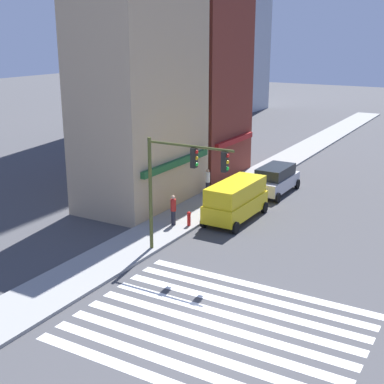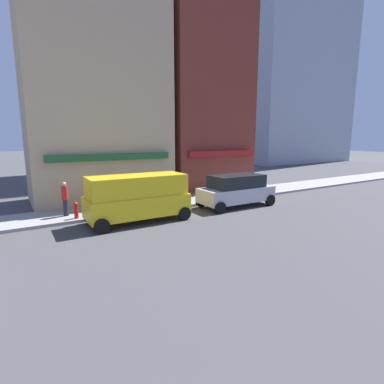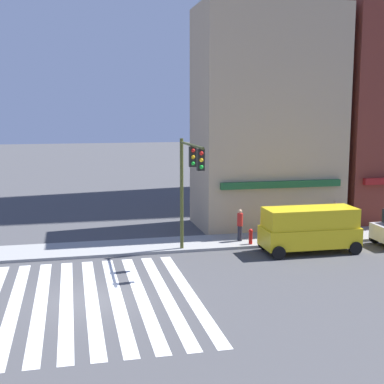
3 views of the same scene
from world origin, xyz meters
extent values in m
plane|color=#424244|center=(0.00, 0.00, 0.00)|extent=(200.00, 200.00, 0.00)
cube|color=gray|center=(0.00, 7.50, 0.07)|extent=(120.00, 3.00, 0.15)
cube|color=silver|center=(-2.90, 0.00, 0.00)|extent=(0.51, 10.80, 0.01)
cube|color=silver|center=(-1.93, 0.00, 0.00)|extent=(0.51, 10.80, 0.01)
cube|color=silver|center=(-0.97, 0.00, 0.00)|extent=(0.51, 10.80, 0.01)
cube|color=silver|center=(0.00, 0.00, 0.00)|extent=(0.51, 10.80, 0.01)
cube|color=silver|center=(0.97, 0.00, 0.00)|extent=(0.51, 10.80, 0.01)
cube|color=silver|center=(1.93, 0.00, 0.00)|extent=(0.51, 10.80, 0.01)
cube|color=silver|center=(2.90, 0.00, 0.00)|extent=(0.51, 10.80, 0.01)
cube|color=silver|center=(3.87, 0.00, 0.00)|extent=(0.51, 10.80, 0.01)
cube|color=tan|center=(11.47, 11.50, 6.81)|extent=(8.79, 5.00, 13.62)
cube|color=#1E592D|center=(11.47, 8.85, 3.00)|extent=(7.47, 0.30, 0.40)
cylinder|color=#474C1E|center=(4.94, 6.40, 2.96)|extent=(0.18, 0.18, 5.91)
cylinder|color=#474C1E|center=(4.94, 4.12, 5.71)|extent=(0.12, 4.56, 0.12)
cube|color=black|center=(4.94, 3.89, 5.19)|extent=(0.32, 0.24, 0.95)
sphere|color=red|center=(4.94, 3.76, 5.48)|extent=(0.18, 0.18, 0.18)
sphere|color=#EAAD14|center=(4.94, 3.76, 5.18)|extent=(0.18, 0.18, 0.18)
sphere|color=green|center=(4.94, 3.76, 4.88)|extent=(0.18, 0.18, 0.18)
cube|color=black|center=(4.94, 2.29, 5.19)|extent=(0.32, 0.24, 0.95)
sphere|color=red|center=(4.94, 2.16, 5.48)|extent=(0.18, 0.18, 0.18)
sphere|color=#EAAD14|center=(4.94, 2.16, 5.18)|extent=(0.18, 0.18, 0.18)
sphere|color=green|center=(4.94, 2.16, 4.88)|extent=(0.18, 0.18, 0.18)
cube|color=yellow|center=(11.37, 4.70, 0.84)|extent=(5.03, 2.07, 1.00)
cube|color=yellow|center=(11.37, 4.70, 1.84)|extent=(4.78, 1.91, 1.00)
cylinder|color=black|center=(9.28, 5.70, 0.34)|extent=(0.68, 0.22, 0.68)
cylinder|color=black|center=(9.28, 3.70, 0.34)|extent=(0.68, 0.22, 0.68)
cylinder|color=black|center=(13.46, 5.70, 0.34)|extent=(0.68, 0.22, 0.68)
cylinder|color=black|center=(13.46, 3.70, 0.34)|extent=(0.68, 0.22, 0.68)
cylinder|color=black|center=(15.79, 5.65, 0.34)|extent=(0.68, 0.22, 0.68)
cylinder|color=#23232D|center=(8.40, 7.23, 0.57)|extent=(0.26, 0.26, 0.85)
cylinder|color=red|center=(8.40, 7.23, 1.35)|extent=(0.32, 0.32, 0.70)
sphere|color=tan|center=(8.40, 7.23, 1.81)|extent=(0.22, 0.22, 0.22)
cylinder|color=#23232D|center=(14.77, 8.44, 0.57)|extent=(0.26, 0.26, 0.85)
cylinder|color=silver|center=(14.77, 8.44, 1.35)|extent=(0.32, 0.32, 0.70)
sphere|color=tan|center=(14.77, 8.44, 1.81)|extent=(0.22, 0.22, 0.22)
cylinder|color=red|center=(8.74, 6.40, 0.47)|extent=(0.20, 0.20, 0.65)
sphere|color=red|center=(8.74, 6.40, 0.87)|extent=(0.24, 0.24, 0.24)
camera|label=1|loc=(-16.16, -8.18, 10.77)|focal=50.00mm
camera|label=2|loc=(5.96, -9.08, 4.17)|focal=28.00mm
camera|label=3|loc=(-0.62, -20.36, 7.36)|focal=50.00mm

